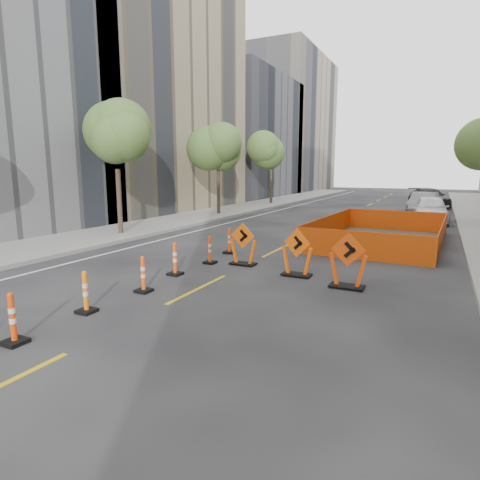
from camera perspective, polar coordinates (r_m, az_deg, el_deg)
The scene contains 21 objects.
ground_plane at distance 8.46m, azimuth -20.90°, elevation -13.60°, with size 140.00×140.00×0.00m, color black.
sidewalk_left at distance 22.91m, azimuth -14.27°, elevation 1.65°, with size 4.00×90.00×0.15m, color gray.
bld_left_c at distance 35.91m, azimuth -15.90°, elevation 25.37°, with size 12.00×18.00×26.00m, color tan.
bld_left_d at distance 50.03m, azimuth -0.81°, elevation 14.29°, with size 12.00×16.00×14.00m, color #4C4C51.
bld_left_e at distance 65.25m, azimuth 6.05°, elevation 15.89°, with size 12.00×20.00×20.00m, color gray.
tree_l_b at distance 20.83m, azimuth -17.19°, elevation 12.99°, with size 2.80×2.80×5.95m.
tree_l_c at distance 28.93m, azimuth -3.13°, elevation 12.47°, with size 2.80×2.80×5.95m.
tree_l_d at distance 37.95m, azimuth 4.50°, elevation 11.87°, with size 2.80×2.80×5.95m.
channelizer_2 at distance 8.85m, azimuth -29.63°, elevation -9.66°, with size 0.40×0.40×1.03m, color #D93B09, non-canonical shape.
channelizer_3 at distance 10.00m, azimuth -21.14°, elevation -6.90°, with size 0.39×0.39×1.00m, color orange, non-canonical shape.
channelizer_4 at distance 11.17m, azimuth -13.62°, elevation -4.75°, with size 0.39×0.39×1.00m, color #FE4A0A, non-canonical shape.
channelizer_5 at distance 12.74m, azimuth -9.25°, elevation -2.66°, with size 0.41×0.41×1.05m, color #F6490A, non-canonical shape.
channelizer_6 at distance 14.16m, azimuth -4.31°, elevation -1.37°, with size 0.40×0.40×1.00m, color #E74609, non-canonical shape.
channelizer_7 at distance 15.84m, azimuth -1.54°, elevation -0.08°, with size 0.40×0.40×1.03m, color #F14B0A, non-canonical shape.
chevron_sign_left at distance 13.88m, azimuth 0.44°, elevation -0.56°, with size 0.99×0.59×1.49m, color #FF600A, non-canonical shape.
chevron_sign_center at distance 12.55m, azimuth 8.11°, elevation -1.73°, with size 1.01×0.61×1.52m, color #FF600A, non-canonical shape.
chevron_sign_right at distance 11.57m, azimuth 15.09°, elevation -2.83°, with size 1.05×0.63×1.58m, color #D94309, non-canonical shape.
safety_fence at distance 19.47m, azimuth 19.47°, elevation 1.30°, with size 5.00×8.52×1.06m, color #DA4E0B, non-canonical shape.
parked_car_near at distance 27.94m, azimuth 25.49°, elevation 4.00°, with size 1.95×4.86×1.65m, color white.
parked_car_mid at distance 33.35m, azimuth 24.64°, elevation 4.82°, with size 1.66×4.77×1.57m, color gray.
parked_car_far at distance 39.19m, azimuth 25.24°, elevation 5.46°, with size 2.28×5.62×1.63m, color black.
Camera 1 is at (5.84, -5.15, 3.30)m, focal length 30.00 mm.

